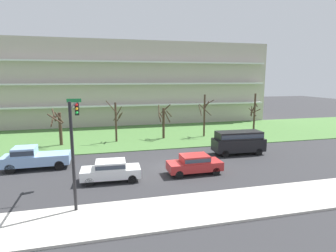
% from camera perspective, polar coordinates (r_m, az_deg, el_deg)
% --- Properties ---
extents(ground, '(160.00, 160.00, 0.00)m').
position_cam_1_polar(ground, '(24.37, 0.36, -8.55)').
color(ground, '#2D2D30').
extents(sidewalk_curb_near, '(80.00, 4.00, 0.15)m').
position_cam_1_polar(sidewalk_curb_near, '(17.28, 7.24, -16.43)').
color(sidewalk_curb_near, '#BCB7AD').
rests_on(sidewalk_curb_near, ground).
extents(grass_lawn_strip, '(80.00, 16.00, 0.08)m').
position_cam_1_polar(grass_lawn_strip, '(37.63, -4.93, -1.89)').
color(grass_lawn_strip, '#477238').
rests_on(grass_lawn_strip, ground).
extents(apartment_building, '(46.56, 11.68, 13.60)m').
position_cam_1_polar(apartment_building, '(50.09, -7.50, 8.79)').
color(apartment_building, '#B2A899').
rests_on(apartment_building, ground).
extents(tree_far_left, '(1.74, 2.18, 4.32)m').
position_cam_1_polar(tree_far_left, '(33.72, -21.65, 0.02)').
color(tree_far_left, '#423023').
rests_on(tree_far_left, ground).
extents(tree_left, '(1.93, 1.94, 5.09)m').
position_cam_1_polar(tree_left, '(33.72, -10.69, 1.16)').
color(tree_left, '#423023').
rests_on(tree_left, ground).
extents(tree_center, '(1.92, 2.13, 4.43)m').
position_cam_1_polar(tree_center, '(34.97, -0.89, 1.18)').
color(tree_center, '#423023').
rests_on(tree_center, ground).
extents(tree_right, '(2.24, 2.25, 5.60)m').
position_cam_1_polar(tree_right, '(36.42, 7.57, 2.50)').
color(tree_right, '#423023').
rests_on(tree_right, ground).
extents(tree_far_right, '(1.62, 1.59, 5.64)m').
position_cam_1_polar(tree_far_right, '(39.58, 17.40, 2.53)').
color(tree_far_right, '#423023').
rests_on(tree_far_right, ground).
extents(pickup_blue_near_left, '(5.42, 2.05, 1.95)m').
position_cam_1_polar(pickup_blue_near_left, '(26.39, -26.03, -5.82)').
color(pickup_blue_near_left, '#8CB2E0').
rests_on(pickup_blue_near_left, ground).
extents(sedan_white_center_left, '(4.48, 2.00, 1.57)m').
position_cam_1_polar(sedan_white_center_left, '(21.52, -11.74, -8.85)').
color(sedan_white_center_left, white).
rests_on(sedan_white_center_left, ground).
extents(sedan_red_center_right, '(4.41, 1.83, 1.57)m').
position_cam_1_polar(sedan_red_center_right, '(22.72, 5.51, -7.67)').
color(sedan_red_center_right, '#B22828').
rests_on(sedan_red_center_right, ground).
extents(van_black_near_right, '(5.27, 2.19, 2.36)m').
position_cam_1_polar(van_black_near_right, '(29.08, 14.39, -2.95)').
color(van_black_near_right, black).
rests_on(van_black_near_right, ground).
extents(traffic_signal_mast, '(0.90, 5.09, 6.45)m').
position_cam_1_polar(traffic_signal_mast, '(17.85, -18.82, -1.35)').
color(traffic_signal_mast, black).
rests_on(traffic_signal_mast, ground).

